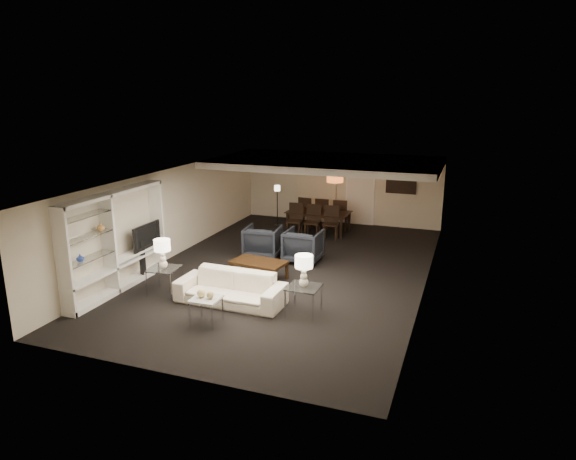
% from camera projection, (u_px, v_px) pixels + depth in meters
% --- Properties ---
extents(floor, '(11.00, 11.00, 0.00)m').
position_uv_depth(floor, '(288.00, 270.00, 13.49)').
color(floor, black).
rests_on(floor, ground).
extents(ceiling, '(7.00, 11.00, 0.02)m').
position_uv_depth(ceiling, '(288.00, 176.00, 12.84)').
color(ceiling, silver).
rests_on(ceiling, ground).
extents(wall_back, '(7.00, 0.02, 2.50)m').
position_uv_depth(wall_back, '(341.00, 188.00, 18.15)').
color(wall_back, beige).
rests_on(wall_back, ground).
extents(wall_front, '(7.00, 0.02, 2.50)m').
position_uv_depth(wall_front, '(171.00, 305.00, 8.17)').
color(wall_front, beige).
rests_on(wall_front, ground).
extents(wall_left, '(0.02, 11.00, 2.50)m').
position_uv_depth(wall_left, '(170.00, 214.00, 14.31)').
color(wall_left, beige).
rests_on(wall_left, ground).
extents(wall_right, '(0.02, 11.00, 2.50)m').
position_uv_depth(wall_right, '(428.00, 237.00, 12.01)').
color(wall_right, beige).
rests_on(wall_right, ground).
extents(ceiling_soffit, '(7.00, 4.00, 0.20)m').
position_uv_depth(ceiling_soffit, '(326.00, 163.00, 16.04)').
color(ceiling_soffit, silver).
rests_on(ceiling_soffit, ceiling).
extents(curtains, '(1.50, 0.12, 2.40)m').
position_uv_depth(curtains, '(316.00, 188.00, 18.39)').
color(curtains, beige).
rests_on(curtains, wall_back).
extents(door, '(0.90, 0.05, 2.10)m').
position_uv_depth(door, '(360.00, 195.00, 17.95)').
color(door, silver).
rests_on(door, wall_back).
extents(painting, '(0.95, 0.04, 0.65)m').
position_uv_depth(painting, '(401.00, 183.00, 17.35)').
color(painting, '#142D38').
rests_on(painting, wall_back).
extents(media_unit, '(0.38, 3.40, 2.35)m').
position_uv_depth(media_unit, '(116.00, 242.00, 11.91)').
color(media_unit, white).
rests_on(media_unit, wall_left).
extents(pendant_light, '(0.52, 0.52, 0.24)m').
position_uv_depth(pendant_light, '(335.00, 178.00, 16.07)').
color(pendant_light, '#D8591E').
rests_on(pendant_light, ceiling_soffit).
extents(sofa, '(2.43, 0.99, 0.70)m').
position_uv_depth(sofa, '(231.00, 288.00, 11.31)').
color(sofa, beige).
rests_on(sofa, floor).
extents(coffee_table, '(1.41, 0.94, 0.47)m').
position_uv_depth(coffee_table, '(259.00, 270.00, 12.80)').
color(coffee_table, black).
rests_on(coffee_table, floor).
extents(armchair_left, '(1.06, 1.09, 0.90)m').
position_uv_depth(armchair_left, '(263.00, 242.00, 14.48)').
color(armchair_left, black).
rests_on(armchair_left, floor).
extents(armchair_right, '(0.96, 0.99, 0.90)m').
position_uv_depth(armchair_right, '(303.00, 246.00, 14.09)').
color(armchair_right, black).
rests_on(armchair_right, floor).
extents(side_table_left, '(0.73, 0.73, 0.62)m').
position_uv_depth(side_table_left, '(164.00, 281.00, 11.88)').
color(side_table_left, white).
rests_on(side_table_left, floor).
extents(side_table_right, '(0.67, 0.67, 0.62)m').
position_uv_depth(side_table_right, '(304.00, 300.00, 10.77)').
color(side_table_right, white).
rests_on(side_table_right, floor).
extents(table_lamp_left, '(0.42, 0.42, 0.68)m').
position_uv_depth(table_lamp_left, '(163.00, 254.00, 11.72)').
color(table_lamp_left, white).
rests_on(table_lamp_left, side_table_left).
extents(table_lamp_right, '(0.41, 0.41, 0.68)m').
position_uv_depth(table_lamp_right, '(304.00, 271.00, 10.60)').
color(table_lamp_right, '#F0E7CB').
rests_on(table_lamp_right, side_table_right).
extents(marble_table, '(0.57, 0.57, 0.55)m').
position_uv_depth(marble_table, '(206.00, 311.00, 10.34)').
color(marble_table, silver).
rests_on(marble_table, floor).
extents(gold_gourd_a, '(0.18, 0.18, 0.18)m').
position_uv_depth(gold_gourd_a, '(201.00, 293.00, 10.27)').
color(gold_gourd_a, '#F0D47F').
rests_on(gold_gourd_a, marble_table).
extents(gold_gourd_b, '(0.15, 0.15, 0.15)m').
position_uv_depth(gold_gourd_b, '(210.00, 295.00, 10.21)').
color(gold_gourd_b, tan).
rests_on(gold_gourd_b, marble_table).
extents(television, '(1.07, 0.14, 0.62)m').
position_uv_depth(television, '(143.00, 236.00, 12.83)').
color(television, black).
rests_on(television, media_unit).
extents(vase_blue, '(0.16, 0.16, 0.17)m').
position_uv_depth(vase_blue, '(80.00, 258.00, 10.84)').
color(vase_blue, '#263FA5').
rests_on(vase_blue, media_unit).
extents(vase_amber, '(0.17, 0.17, 0.18)m').
position_uv_depth(vase_amber, '(101.00, 227.00, 11.36)').
color(vase_amber, '#C78A42').
rests_on(vase_amber, media_unit).
extents(floor_speaker, '(0.13, 0.13, 1.00)m').
position_uv_depth(floor_speaker, '(142.00, 260.00, 12.76)').
color(floor_speaker, black).
rests_on(floor_speaker, floor).
extents(dining_table, '(2.09, 1.23, 0.72)m').
position_uv_depth(dining_table, '(318.00, 222.00, 16.98)').
color(dining_table, black).
rests_on(dining_table, floor).
extents(chair_nl, '(0.53, 0.53, 1.06)m').
position_uv_depth(chair_nl, '(295.00, 220.00, 16.55)').
color(chair_nl, black).
rests_on(chair_nl, floor).
extents(chair_nm, '(0.53, 0.53, 1.06)m').
position_uv_depth(chair_nm, '(312.00, 222.00, 16.35)').
color(chair_nm, black).
rests_on(chair_nm, floor).
extents(chair_nr, '(0.55, 0.55, 1.06)m').
position_uv_depth(chair_nr, '(331.00, 223.00, 16.15)').
color(chair_nr, black).
rests_on(chair_nr, floor).
extents(chair_fl, '(0.53, 0.53, 1.06)m').
position_uv_depth(chair_fl, '(307.00, 212.00, 17.73)').
color(chair_fl, black).
rests_on(chair_fl, floor).
extents(chair_fm, '(0.51, 0.51, 1.06)m').
position_uv_depth(chair_fm, '(324.00, 213.00, 17.53)').
color(chair_fm, black).
rests_on(chair_fm, floor).
extents(chair_fr, '(0.54, 0.54, 1.06)m').
position_uv_depth(chair_fr, '(341.00, 214.00, 17.33)').
color(chair_fr, black).
rests_on(chair_fr, floor).
extents(floor_lamp, '(0.23, 0.23, 1.42)m').
position_uv_depth(floor_lamp, '(277.00, 206.00, 17.84)').
color(floor_lamp, black).
rests_on(floor_lamp, floor).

